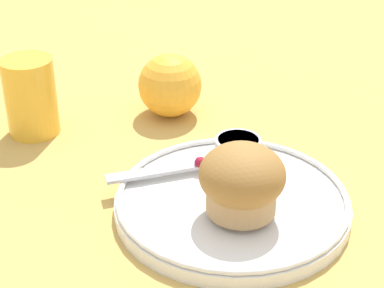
% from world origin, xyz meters
% --- Properties ---
extents(ground_plane, '(3.00, 3.00, 0.00)m').
position_xyz_m(ground_plane, '(0.00, 0.00, 0.00)').
color(ground_plane, tan).
extents(plate, '(0.23, 0.23, 0.02)m').
position_xyz_m(plate, '(-0.01, -0.03, 0.01)').
color(plate, white).
rests_on(plate, ground_plane).
extents(muffin, '(0.08, 0.08, 0.07)m').
position_xyz_m(muffin, '(-0.02, -0.06, 0.05)').
color(muffin, tan).
rests_on(muffin, plate).
extents(cream_ramekin, '(0.05, 0.05, 0.02)m').
position_xyz_m(cream_ramekin, '(0.03, 0.03, 0.03)').
color(cream_ramekin, silver).
rests_on(cream_ramekin, plate).
extents(berry_pair, '(0.02, 0.01, 0.01)m').
position_xyz_m(berry_pair, '(-0.01, 0.03, 0.03)').
color(berry_pair, maroon).
rests_on(berry_pair, plate).
extents(butter_knife, '(0.18, 0.06, 0.00)m').
position_xyz_m(butter_knife, '(-0.02, 0.03, 0.02)').
color(butter_knife, '#B7B7BC').
rests_on(butter_knife, plate).
extents(orange_fruit, '(0.08, 0.08, 0.08)m').
position_xyz_m(orange_fruit, '(0.04, 0.19, 0.04)').
color(orange_fruit, '#F4A82D').
rests_on(orange_fruit, ground_plane).
extents(juice_glass, '(0.06, 0.06, 0.09)m').
position_xyz_m(juice_glass, '(-0.13, 0.23, 0.05)').
color(juice_glass, gold).
rests_on(juice_glass, ground_plane).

